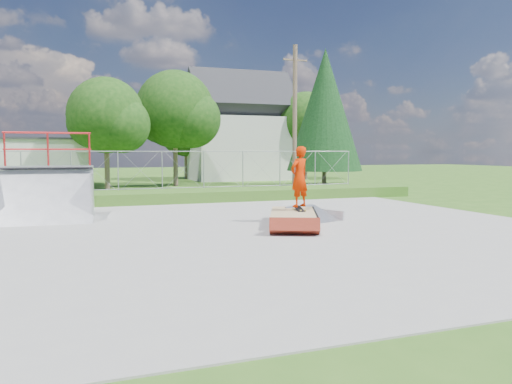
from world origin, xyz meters
The scene contains 17 objects.
ground centered at (0.00, 0.00, 0.00)m, with size 120.00×120.00×0.00m, color #315D1A.
concrete_pad centered at (0.00, 0.00, 0.02)m, with size 20.00×16.00×0.04m, color #969693.
grass_berm centered at (0.00, 9.50, 0.25)m, with size 24.00×3.00×0.50m, color #315D1A.
grind_box centered at (2.42, 1.00, 0.21)m, with size 2.38×3.13×0.42m.
quarter_pipe centered at (-4.79, 4.50, 1.47)m, with size 2.93×2.48×2.93m, color #A6A9AE, non-canonical shape.
flat_bank_ramp centered at (3.42, 1.55, 0.21)m, with size 1.37×1.46×0.42m, color #A6A9AE, non-canonical shape.
skateboard centered at (2.70, 1.20, 0.46)m, with size 0.22×0.80×0.02m, color black.
skater centered at (2.70, 1.20, 1.41)m, with size 0.69×0.45×1.90m, color #C52400.
chain_link_fence centered at (0.00, 10.50, 1.40)m, with size 20.00×0.06×1.80m, color #9FA1A8, non-canonical shape.
utility_building_flat centered at (-8.00, 22.00, 1.50)m, with size 10.00×6.00×3.00m, color silver.
gable_house centered at (9.00, 26.00, 3.84)m, with size 8.40×6.08×8.94m.
utility_pole centered at (7.50, 12.00, 4.00)m, with size 0.24×0.24×8.00m, color brown.
tree_left_near centered at (-1.75, 17.83, 4.24)m, with size 4.76×4.48×6.65m.
tree_center centered at (2.78, 19.81, 4.85)m, with size 5.44×5.12×7.60m.
tree_right_far centered at (14.27, 23.82, 4.54)m, with size 5.10×4.80×7.12m.
tree_back_mid centered at (5.21, 27.86, 3.63)m, with size 4.08×3.84×5.70m.
conifer_tree centered at (12.00, 17.00, 5.05)m, with size 5.04×5.04×9.10m.
Camera 1 is at (-3.96, -12.93, 2.26)m, focal length 35.00 mm.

